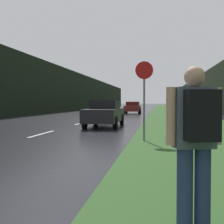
# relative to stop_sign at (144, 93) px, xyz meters

# --- Properties ---
(grass_verge) EXTENTS (6.00, 240.00, 0.02)m
(grass_verge) POSITION_rel_stop_sign_xyz_m (2.51, 28.65, -1.70)
(grass_verge) COLOR #2D5123
(grass_verge) RESTS_ON ground_plane
(lane_stripe_c) EXTENTS (0.12, 3.00, 0.01)m
(lane_stripe_c) POSITION_rel_stop_sign_xyz_m (-4.56, 1.92, -1.71)
(lane_stripe_c) COLOR silver
(lane_stripe_c) RESTS_ON ground_plane
(lane_stripe_d) EXTENTS (0.12, 3.00, 0.01)m
(lane_stripe_d) POSITION_rel_stop_sign_xyz_m (-4.56, 8.92, -1.71)
(lane_stripe_d) COLOR silver
(lane_stripe_d) RESTS_ON ground_plane
(lane_stripe_e) EXTENTS (0.12, 3.00, 0.01)m
(lane_stripe_e) POSITION_rel_stop_sign_xyz_m (-4.56, 15.92, -1.71)
(lane_stripe_e) COLOR silver
(lane_stripe_e) RESTS_ON ground_plane
(treeline_far_side) EXTENTS (2.00, 140.00, 6.68)m
(treeline_far_side) POSITION_rel_stop_sign_xyz_m (-14.62, 38.65, 1.63)
(treeline_far_side) COLOR black
(treeline_far_side) RESTS_ON ground_plane
(treeline_near_side) EXTENTS (2.00, 140.00, 6.00)m
(treeline_near_side) POSITION_rel_stop_sign_xyz_m (8.51, 38.65, 1.29)
(treeline_near_side) COLOR black
(treeline_near_side) RESTS_ON ground_plane
(stop_sign) EXTENTS (0.63, 0.07, 2.85)m
(stop_sign) POSITION_rel_stop_sign_xyz_m (0.00, 0.00, 0.00)
(stop_sign) COLOR slate
(stop_sign) RESTS_ON ground_plane
(hitchhiker_with_backpack) EXTENTS (0.60, 0.50, 1.78)m
(hitchhiker_with_backpack) POSITION_rel_stop_sign_xyz_m (0.88, -7.77, -0.69)
(hitchhiker_with_backpack) COLOR navy
(hitchhiker_with_backpack) RESTS_ON ground_plane
(car_passing_near) EXTENTS (1.84, 4.77, 1.48)m
(car_passing_near) POSITION_rel_stop_sign_xyz_m (-2.52, 6.42, -0.96)
(car_passing_near) COLOR black
(car_passing_near) RESTS_ON ground_plane
(car_passing_far) EXTENTS (1.90, 4.08, 1.46)m
(car_passing_far) POSITION_rel_stop_sign_xyz_m (-2.52, 26.49, -0.97)
(car_passing_far) COLOR maroon
(car_passing_far) RESTS_ON ground_plane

